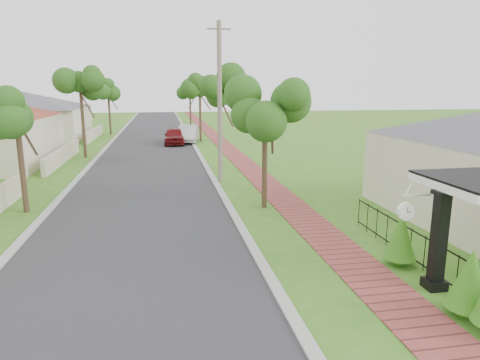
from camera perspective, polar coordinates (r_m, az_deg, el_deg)
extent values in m
plane|color=#36731B|center=(11.18, 1.01, -13.84)|extent=(160.00, 160.00, 0.00)
cube|color=#28282B|center=(30.26, -12.07, 2.61)|extent=(7.00, 120.00, 0.02)
cube|color=#9E9E99|center=(30.36, -5.16, 2.86)|extent=(0.30, 120.00, 0.10)
cube|color=#9E9E99|center=(30.60, -18.91, 2.33)|extent=(0.30, 120.00, 0.10)
cube|color=#95403B|center=(30.69, -0.32, 3.02)|extent=(1.50, 120.00, 0.03)
cube|color=black|center=(11.58, 24.96, -7.34)|extent=(0.30, 0.30, 2.52)
cube|color=black|center=(11.99, 24.46, -12.49)|extent=(0.48, 0.48, 0.24)
cube|color=black|center=(11.26, 25.50, -1.56)|extent=(0.42, 0.42, 0.10)
cube|color=black|center=(12.64, 23.55, -7.09)|extent=(0.03, 8.00, 0.03)
cube|color=black|center=(12.92, 23.24, -10.45)|extent=(0.03, 8.00, 0.03)
cylinder|color=black|center=(11.32, 29.03, -12.32)|extent=(0.02, 0.02, 1.00)
cylinder|color=black|center=(11.80, 26.98, -11.14)|extent=(0.02, 0.02, 1.00)
cylinder|color=black|center=(12.29, 25.10, -10.03)|extent=(0.02, 0.02, 1.00)
cylinder|color=black|center=(12.79, 23.38, -9.00)|extent=(0.02, 0.02, 1.00)
cylinder|color=black|center=(13.31, 21.80, -8.04)|extent=(0.02, 0.02, 1.00)
cylinder|color=black|center=(13.84, 20.34, -7.15)|extent=(0.02, 0.02, 1.00)
cylinder|color=black|center=(14.39, 19.01, -6.32)|extent=(0.02, 0.02, 1.00)
cylinder|color=black|center=(14.94, 17.77, -5.55)|extent=(0.02, 0.02, 1.00)
cylinder|color=black|center=(15.50, 16.62, -4.83)|extent=(0.02, 0.02, 1.00)
cylinder|color=black|center=(16.07, 15.56, -4.16)|extent=(0.02, 0.02, 1.00)
cylinder|color=#382619|center=(26.21, -2.60, 6.44)|extent=(0.22, 0.22, 4.55)
sphere|color=#204713|center=(26.08, -2.65, 11.70)|extent=(1.70, 1.70, 1.70)
cylinder|color=#382619|center=(40.07, -5.32, 8.65)|extent=(0.22, 0.22, 4.90)
sphere|color=#204713|center=(40.00, -5.39, 12.35)|extent=(1.70, 1.70, 1.70)
cylinder|color=#382619|center=(54.03, -6.64, 9.16)|extent=(0.22, 0.22, 4.20)
sphere|color=#204713|center=(53.96, -6.69, 11.51)|extent=(1.70, 1.70, 1.70)
cylinder|color=#382619|center=(18.92, -27.10, 1.79)|extent=(0.22, 0.22, 3.85)
sphere|color=#204713|center=(18.70, -27.71, 7.93)|extent=(1.60, 1.60, 1.60)
cylinder|color=#382619|center=(32.41, -20.20, 7.13)|extent=(0.22, 0.22, 4.90)
sphere|color=#204713|center=(32.32, -20.54, 11.70)|extent=(1.70, 1.70, 1.70)
cylinder|color=#382619|center=(48.23, -17.01, 8.56)|extent=(0.22, 0.22, 4.55)
sphere|color=#204713|center=(48.16, -17.19, 11.42)|extent=(1.70, 1.70, 1.70)
sphere|color=#1A5F13|center=(10.91, 28.08, -14.11)|extent=(0.78, 0.78, 0.78)
cone|color=#1A5F13|center=(10.67, 28.42, -11.14)|extent=(0.88, 0.88, 1.23)
sphere|color=#1A5F13|center=(12.99, 20.49, -9.22)|extent=(0.69, 0.69, 0.69)
cone|color=#1A5F13|center=(12.78, 20.69, -6.64)|extent=(0.78, 0.78, 1.23)
cube|color=#BFB299|center=(30.89, -22.56, 3.08)|extent=(0.25, 10.00, 1.00)
cube|color=beige|center=(45.87, -26.91, 6.65)|extent=(11.00, 10.00, 3.00)
pyramid|color=#4C4C51|center=(45.75, -27.19, 9.51)|extent=(15.56, 15.56, 1.60)
cube|color=#BFB299|center=(44.56, -18.85, 5.89)|extent=(0.25, 10.00, 1.00)
imported|color=maroon|center=(38.27, -8.78, 5.81)|extent=(1.81, 4.33, 1.46)
imported|color=#BBBCBE|center=(39.52, -6.93, 6.12)|extent=(2.28, 4.86, 1.54)
cylinder|color=#382619|center=(17.59, 3.31, 2.31)|extent=(0.22, 0.22, 3.78)
sphere|color=#2D5C1A|center=(17.36, 3.39, 8.82)|extent=(1.88, 1.88, 1.88)
cylinder|color=gray|center=(22.34, -2.72, 10.08)|extent=(0.24, 0.24, 8.16)
cube|color=gray|center=(22.51, -2.82, 19.48)|extent=(1.20, 0.08, 0.08)
cube|color=white|center=(11.36, 22.44, -1.88)|extent=(0.79, 0.05, 0.05)
cylinder|color=white|center=(11.28, 21.35, -2.83)|extent=(0.02, 0.02, 0.34)
cylinder|color=white|center=(11.34, 21.26, -3.93)|extent=(0.47, 0.10, 0.47)
cylinder|color=white|center=(11.29, 21.41, -4.00)|extent=(0.40, 0.01, 0.40)
cylinder|color=white|center=(11.38, 21.12, -3.85)|extent=(0.40, 0.01, 0.40)
cube|color=black|center=(11.26, 21.46, -3.66)|extent=(0.01, 0.01, 0.16)
cube|color=black|center=(11.31, 21.63, -4.00)|extent=(0.10, 0.01, 0.02)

